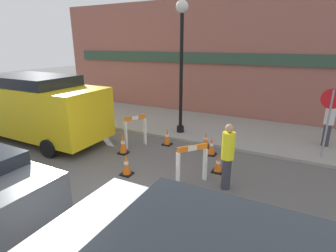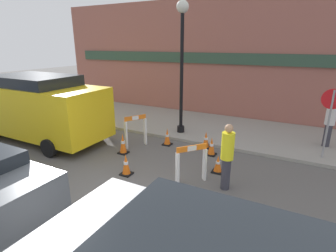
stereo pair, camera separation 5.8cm
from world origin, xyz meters
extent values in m
plane|color=#565451|center=(0.00, 0.00, 0.00)|extent=(60.00, 60.00, 0.00)
cube|color=gray|center=(0.00, 6.49, 0.05)|extent=(18.00, 3.98, 0.11)
cube|color=#93564C|center=(0.00, 8.56, 2.75)|extent=(18.00, 0.12, 5.50)
cube|color=#2D4738|center=(0.00, 8.45, 2.80)|extent=(16.20, 0.10, 0.50)
cylinder|color=black|center=(-0.22, 5.22, 0.23)|extent=(0.29, 0.29, 0.24)
cylinder|color=black|center=(-0.22, 5.22, 2.31)|extent=(0.13, 0.13, 4.40)
sphere|color=silver|center=(-0.22, 5.22, 4.68)|extent=(0.44, 0.44, 0.44)
cylinder|color=gray|center=(4.68, 5.04, 1.16)|extent=(0.06, 0.06, 2.10)
cylinder|color=red|center=(4.68, 5.04, 1.93)|extent=(0.60, 0.05, 0.60)
cube|color=white|center=(1.37, 1.63, 0.44)|extent=(0.14, 0.13, 0.89)
cube|color=white|center=(1.87, 2.22, 0.44)|extent=(0.14, 0.13, 0.89)
cube|color=orange|center=(1.62, 1.92, 0.96)|extent=(0.56, 0.65, 0.15)
cube|color=white|center=(1.62, 1.92, 0.96)|extent=(0.19, 0.21, 0.14)
cube|color=white|center=(-0.88, 3.67, 0.48)|extent=(0.14, 0.12, 0.97)
cube|color=white|center=(-1.25, 3.03, 0.48)|extent=(0.14, 0.12, 0.97)
cube|color=orange|center=(-1.07, 3.35, 1.04)|extent=(0.42, 0.70, 0.15)
cube|color=white|center=(-1.07, 3.35, 1.04)|extent=(0.14, 0.22, 0.14)
cube|color=black|center=(-0.17, 3.98, 0.02)|extent=(0.30, 0.30, 0.04)
cone|color=orange|center=(-0.17, 3.98, 0.33)|extent=(0.22, 0.22, 0.57)
cylinder|color=white|center=(-0.17, 3.98, 0.35)|extent=(0.13, 0.13, 0.08)
cube|color=black|center=(-0.13, 1.49, 0.02)|extent=(0.30, 0.30, 0.04)
cone|color=orange|center=(-0.13, 1.49, 0.32)|extent=(0.22, 0.23, 0.57)
cylinder|color=white|center=(-0.13, 1.49, 0.35)|extent=(0.13, 0.13, 0.08)
cube|color=black|center=(-1.10, 2.64, 0.02)|extent=(0.30, 0.30, 0.04)
cone|color=orange|center=(-1.10, 2.64, 0.36)|extent=(0.23, 0.22, 0.64)
cylinder|color=white|center=(-1.10, 2.64, 0.39)|extent=(0.13, 0.13, 0.09)
cube|color=black|center=(1.15, 4.35, 0.02)|extent=(0.30, 0.30, 0.04)
cone|color=orange|center=(1.15, 4.35, 0.31)|extent=(0.23, 0.22, 0.55)
cylinder|color=white|center=(1.15, 4.35, 0.34)|extent=(0.13, 0.13, 0.08)
cube|color=black|center=(1.52, 3.86, 0.02)|extent=(0.30, 0.30, 0.04)
cone|color=orange|center=(1.52, 3.86, 0.32)|extent=(0.23, 0.22, 0.57)
cylinder|color=white|center=(1.52, 3.86, 0.35)|extent=(0.13, 0.13, 0.08)
cube|color=black|center=(2.06, 2.79, 0.02)|extent=(0.30, 0.30, 0.04)
cone|color=orange|center=(2.06, 2.79, 0.27)|extent=(0.22, 0.22, 0.47)
cylinder|color=white|center=(2.06, 2.79, 0.30)|extent=(0.13, 0.13, 0.07)
cylinder|color=#33333D|center=(2.49, 2.04, 0.40)|extent=(0.27, 0.27, 0.81)
cylinder|color=yellow|center=(2.49, 2.04, 1.14)|extent=(0.38, 0.38, 0.67)
sphere|color=tan|center=(2.49, 2.04, 1.58)|extent=(0.25, 0.25, 0.20)
cylinder|color=#33333D|center=(4.81, 6.15, 0.49)|extent=(0.32, 0.32, 0.77)
cylinder|color=silver|center=(4.81, 6.15, 1.20)|extent=(0.44, 0.44, 0.64)
sphere|color=tan|center=(4.81, 6.15, 1.63)|extent=(0.28, 0.28, 0.21)
cylinder|color=black|center=(-0.20, -0.99, 0.30)|extent=(0.60, 0.18, 0.60)
cube|color=yellow|center=(-4.68, 2.34, 1.16)|extent=(5.41, 2.06, 1.73)
cube|color=#1E2328|center=(-4.68, 2.34, 2.03)|extent=(2.98, 1.89, 0.73)
cylinder|color=black|center=(-3.00, 3.37, 0.30)|extent=(0.60, 0.18, 0.60)
cylinder|color=black|center=(-3.00, 1.31, 0.30)|extent=(0.60, 0.18, 0.60)
cylinder|color=black|center=(-6.36, 3.37, 0.30)|extent=(0.60, 0.18, 0.60)
camera|label=1|loc=(3.87, -3.77, 3.47)|focal=28.00mm
camera|label=2|loc=(3.92, -3.74, 3.47)|focal=28.00mm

